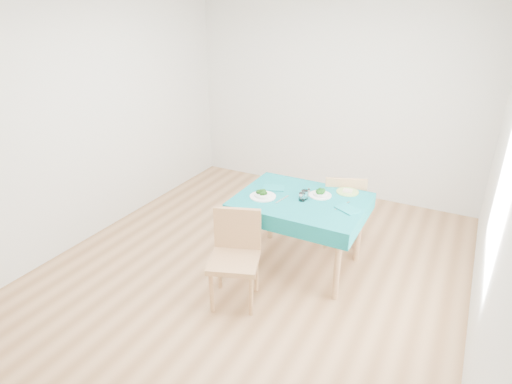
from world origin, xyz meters
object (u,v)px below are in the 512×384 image
at_px(chair_near, 234,251).
at_px(bowl_far, 320,193).
at_px(side_plate, 348,192).
at_px(chair_far, 343,199).
at_px(bowl_near, 263,193).
at_px(table, 300,233).

height_order(chair_near, bowl_far, chair_near).
bearing_deg(side_plate, chair_far, 111.58).
xyz_separation_m(bowl_near, bowl_far, (0.49, 0.29, -0.01)).
bearing_deg(bowl_far, chair_far, 79.27).
xyz_separation_m(chair_far, side_plate, (0.12, -0.30, 0.23)).
xyz_separation_m(chair_near, chair_far, (0.53, 1.47, -0.00)).
bearing_deg(table, bowl_far, 47.15).
height_order(chair_far, side_plate, chair_far).
height_order(chair_far, bowl_far, chair_far).
bearing_deg(bowl_far, table, -132.85).
relative_size(chair_near, bowl_far, 4.77).
bearing_deg(bowl_near, table, 21.81).
height_order(table, bowl_far, bowl_far).
bearing_deg(chair_near, bowl_far, 45.87).
xyz_separation_m(table, chair_near, (-0.29, -0.81, 0.15)).
bearing_deg(chair_far, chair_near, 49.95).
bearing_deg(chair_near, bowl_near, 74.97).
relative_size(bowl_far, side_plate, 1.00).
distance_m(bowl_near, side_plate, 0.86).
bearing_deg(chair_near, side_plate, 40.95).
height_order(table, chair_far, chair_far).
height_order(chair_near, side_plate, chair_near).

